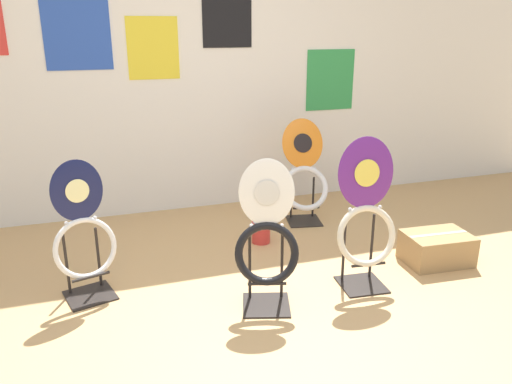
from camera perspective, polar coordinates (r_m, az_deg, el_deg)
The scene contains 8 objects.
ground_plane at distance 2.76m, azimuth 1.67°, elevation -17.21°, with size 14.00×14.00×0.00m, color tan.
wall_back at distance 4.45m, azimuth -8.47°, elevation 14.30°, with size 8.00×0.07×2.60m.
toilet_seat_display_white_plain at distance 2.90m, azimuth 1.23°, elevation -5.89°, with size 0.40×0.35×0.90m.
toilet_seat_display_navy_moon at distance 3.18m, azimuth -19.11°, elevation -4.96°, with size 0.39×0.34×0.88m.
toilet_seat_display_orange_sun at distance 4.25m, azimuth 5.53°, elevation 1.90°, with size 0.44×0.44×0.86m.
toilet_seat_display_purple_note at distance 3.19m, azimuth 12.44°, elevation -2.70°, with size 0.40×0.31×0.98m.
paint_can at distance 3.89m, azimuth 0.57°, elevation -4.48°, with size 0.15×0.15×0.17m.
storage_box at distance 3.79m, azimuth 19.95°, elevation -6.05°, with size 0.47×0.35×0.22m.
Camera 1 is at (-0.77, -2.11, 1.61)m, focal length 35.00 mm.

